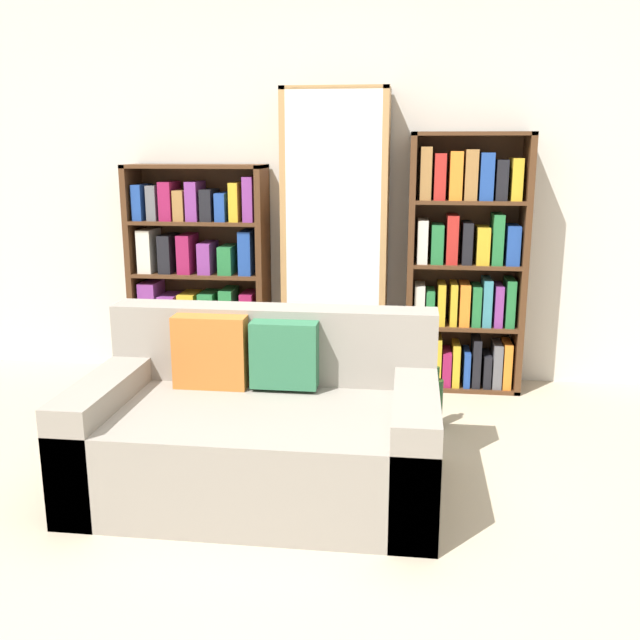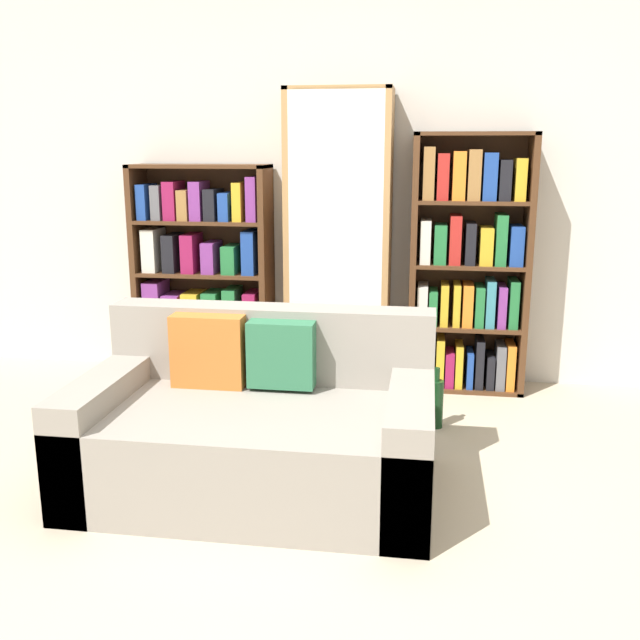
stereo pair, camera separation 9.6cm
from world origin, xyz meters
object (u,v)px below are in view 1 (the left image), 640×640
at_px(bookshelf_right, 466,267).
at_px(wine_bottle, 436,402).
at_px(couch, 261,430).
at_px(bookshelf_left, 199,277).
at_px(display_cabinet, 336,240).

bearing_deg(bookshelf_right, wine_bottle, -104.50).
distance_m(couch, bookshelf_right, 1.99).
bearing_deg(bookshelf_left, wine_bottle, -24.86).
height_order(couch, bookshelf_left, bookshelf_left).
height_order(bookshelf_right, wine_bottle, bookshelf_right).
relative_size(couch, wine_bottle, 4.55).
height_order(bookshelf_left, wine_bottle, bookshelf_left).
bearing_deg(wine_bottle, bookshelf_right, 75.50).
xyz_separation_m(display_cabinet, bookshelf_right, (0.86, 0.02, -0.16)).
distance_m(couch, display_cabinet, 1.75).
height_order(bookshelf_left, bookshelf_right, bookshelf_right).
xyz_separation_m(bookshelf_left, wine_bottle, (1.62, -0.75, -0.56)).
bearing_deg(bookshelf_right, bookshelf_left, 179.98).
relative_size(bookshelf_left, display_cabinet, 0.75).
height_order(couch, display_cabinet, display_cabinet).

